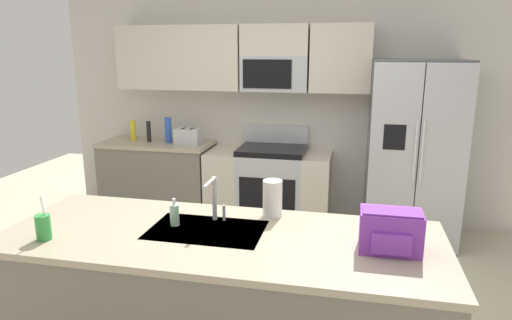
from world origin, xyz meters
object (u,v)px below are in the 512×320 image
at_px(bottle_blue, 168,130).
at_px(bottle_yellow, 133,130).
at_px(range_oven, 269,187).
at_px(drink_cup_green, 43,227).
at_px(sink_faucet, 214,196).
at_px(backpack, 391,230).
at_px(pepper_mill, 149,131).
at_px(toaster, 188,136).
at_px(soap_dispenser, 175,215).
at_px(refrigerator, 413,153).
at_px(paper_towel_roll, 272,199).

distance_m(bottle_blue, bottle_yellow, 0.47).
relative_size(range_oven, drink_cup_green, 5.14).
bearing_deg(sink_faucet, backpack, -11.17).
height_order(pepper_mill, bottle_yellow, pepper_mill).
height_order(sink_faucet, backpack, sink_faucet).
bearing_deg(drink_cup_green, backpack, 7.99).
relative_size(sink_faucet, backpack, 0.88).
xyz_separation_m(toaster, soap_dispenser, (0.78, -2.29, -0.02)).
height_order(refrigerator, pepper_mill, refrigerator).
bearing_deg(paper_towel_roll, backpack, -27.56).
relative_size(toaster, sink_faucet, 0.99).
xyz_separation_m(soap_dispenser, backpack, (1.26, -0.09, 0.05)).
height_order(pepper_mill, backpack, pepper_mill).
distance_m(soap_dispenser, backpack, 1.26).
bearing_deg(drink_cup_green, pepper_mill, 103.28).
bearing_deg(soap_dispenser, pepper_mill, 118.63).
height_order(sink_faucet, drink_cup_green, sink_faucet).
bearing_deg(range_oven, soap_dispenser, -93.42).
height_order(drink_cup_green, backpack, drink_cup_green).
relative_size(sink_faucet, soap_dispenser, 1.66).
xyz_separation_m(bottle_blue, soap_dispenser, (1.03, -2.33, -0.08)).
bearing_deg(range_oven, bottle_yellow, 178.72).
distance_m(refrigerator, toaster, 2.42).
xyz_separation_m(bottle_blue, paper_towel_roll, (1.59, -2.06, -0.03)).
xyz_separation_m(drink_cup_green, soap_dispenser, (0.64, 0.36, -0.01)).
height_order(bottle_blue, soap_dispenser, bottle_blue).
bearing_deg(soap_dispenser, paper_towel_roll, 26.34).
bearing_deg(soap_dispenser, toaster, 108.84).
distance_m(bottle_yellow, paper_towel_roll, 2.94).
bearing_deg(pepper_mill, drink_cup_green, -76.72).
height_order(pepper_mill, sink_faucet, sink_faucet).
height_order(toaster, soap_dispenser, toaster).
distance_m(drink_cup_green, soap_dispenser, 0.73).
xyz_separation_m(sink_faucet, drink_cup_green, (-0.86, -0.47, -0.09)).
height_order(range_oven, drink_cup_green, drink_cup_green).
relative_size(range_oven, pepper_mill, 5.71).
xyz_separation_m(toaster, bottle_blue, (-0.25, 0.04, 0.05)).
relative_size(refrigerator, pepper_mill, 7.77).
distance_m(range_oven, toaster, 1.07).
relative_size(refrigerator, drink_cup_green, 6.99).
xyz_separation_m(pepper_mill, sink_faucet, (1.49, -2.22, 0.05)).
relative_size(range_oven, bottle_yellow, 5.87).
bearing_deg(refrigerator, backpack, -99.19).
distance_m(sink_faucet, paper_towel_roll, 0.38).
bearing_deg(bottle_blue, range_oven, 0.48).
bearing_deg(backpack, bottle_yellow, 138.12).
relative_size(bottle_blue, soap_dispenser, 1.71).
relative_size(range_oven, backpack, 4.25).
xyz_separation_m(toaster, pepper_mill, (-0.50, 0.05, 0.03)).
bearing_deg(paper_towel_roll, bottle_blue, 127.67).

